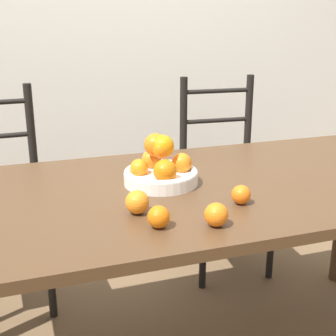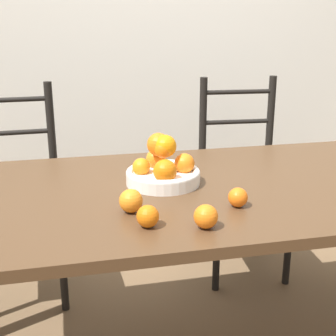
{
  "view_description": "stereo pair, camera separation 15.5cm",
  "coord_description": "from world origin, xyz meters",
  "px_view_note": "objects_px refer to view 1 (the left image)",
  "views": [
    {
      "loc": [
        -0.65,
        -1.43,
        1.33
      ],
      "look_at": [
        -0.17,
        -0.03,
        0.86
      ],
      "focal_mm": 50.0,
      "sensor_mm": 36.0,
      "label": 1
    },
    {
      "loc": [
        -0.5,
        -1.47,
        1.33
      ],
      "look_at": [
        -0.17,
        -0.03,
        0.86
      ],
      "focal_mm": 50.0,
      "sensor_mm": 36.0,
      "label": 2
    }
  ],
  "objects_px": {
    "orange_loose_0": "(216,215)",
    "orange_loose_2": "(159,217)",
    "chair_right": "(224,182)",
    "fruit_bowl": "(161,169)",
    "orange_loose_1": "(241,195)",
    "orange_loose_3": "(137,202)"
  },
  "relations": [
    {
      "from": "fruit_bowl",
      "to": "orange_loose_1",
      "type": "relative_size",
      "value": 4.28
    },
    {
      "from": "orange_loose_0",
      "to": "chair_right",
      "type": "height_order",
      "value": "chair_right"
    },
    {
      "from": "orange_loose_0",
      "to": "orange_loose_2",
      "type": "relative_size",
      "value": 1.07
    },
    {
      "from": "fruit_bowl",
      "to": "orange_loose_2",
      "type": "bearing_deg",
      "value": -108.84
    },
    {
      "from": "orange_loose_0",
      "to": "chair_right",
      "type": "xyz_separation_m",
      "value": [
        0.54,
        1.08,
        -0.33
      ]
    },
    {
      "from": "orange_loose_0",
      "to": "orange_loose_1",
      "type": "relative_size",
      "value": 1.12
    },
    {
      "from": "fruit_bowl",
      "to": "orange_loose_0",
      "type": "distance_m",
      "value": 0.39
    },
    {
      "from": "orange_loose_1",
      "to": "orange_loose_3",
      "type": "xyz_separation_m",
      "value": [
        -0.33,
        0.03,
        0.01
      ]
    },
    {
      "from": "orange_loose_3",
      "to": "orange_loose_1",
      "type": "bearing_deg",
      "value": -5.25
    },
    {
      "from": "orange_loose_1",
      "to": "fruit_bowl",
      "type": "bearing_deg",
      "value": 124.74
    },
    {
      "from": "orange_loose_0",
      "to": "orange_loose_2",
      "type": "bearing_deg",
      "value": 165.05
    },
    {
      "from": "orange_loose_2",
      "to": "fruit_bowl",
      "type": "bearing_deg",
      "value": 71.16
    },
    {
      "from": "orange_loose_0",
      "to": "orange_loose_3",
      "type": "relative_size",
      "value": 0.95
    },
    {
      "from": "orange_loose_1",
      "to": "orange_loose_3",
      "type": "bearing_deg",
      "value": 174.75
    },
    {
      "from": "orange_loose_1",
      "to": "orange_loose_2",
      "type": "distance_m",
      "value": 0.31
    },
    {
      "from": "fruit_bowl",
      "to": "orange_loose_3",
      "type": "relative_size",
      "value": 3.62
    },
    {
      "from": "orange_loose_0",
      "to": "orange_loose_2",
      "type": "xyz_separation_m",
      "value": [
        -0.16,
        0.04,
        -0.0
      ]
    },
    {
      "from": "orange_loose_0",
      "to": "chair_right",
      "type": "distance_m",
      "value": 1.25
    },
    {
      "from": "fruit_bowl",
      "to": "orange_loose_0",
      "type": "bearing_deg",
      "value": -84.39
    },
    {
      "from": "orange_loose_1",
      "to": "orange_loose_0",
      "type": "bearing_deg",
      "value": -138.42
    },
    {
      "from": "orange_loose_2",
      "to": "chair_right",
      "type": "height_order",
      "value": "chair_right"
    },
    {
      "from": "fruit_bowl",
      "to": "orange_loose_3",
      "type": "distance_m",
      "value": 0.27
    }
  ]
}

